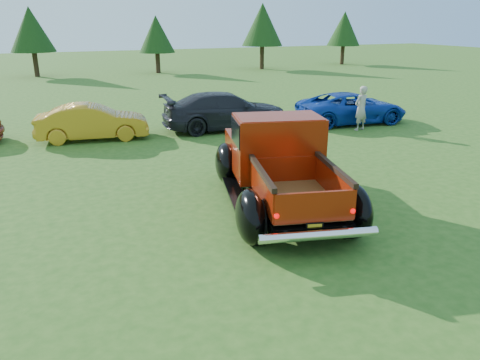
% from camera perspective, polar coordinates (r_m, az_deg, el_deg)
% --- Properties ---
extents(ground, '(120.00, 120.00, 0.00)m').
position_cam_1_polar(ground, '(9.40, -1.26, -6.84)').
color(ground, '#2B5618').
rests_on(ground, ground).
extents(tree_mid_left, '(3.20, 3.20, 5.00)m').
position_cam_1_polar(tree_mid_left, '(38.85, -24.12, 16.40)').
color(tree_mid_left, '#332114').
rests_on(tree_mid_left, ground).
extents(tree_mid_right, '(2.82, 2.82, 4.40)m').
position_cam_1_polar(tree_mid_right, '(38.95, -10.17, 17.09)').
color(tree_mid_right, '#332114').
rests_on(tree_mid_right, ground).
extents(tree_east, '(3.46, 3.46, 5.40)m').
position_cam_1_polar(tree_east, '(41.53, 2.75, 18.39)').
color(tree_east, '#332114').
rests_on(tree_east, ground).
extents(tree_far_east, '(3.07, 3.07, 4.80)m').
position_cam_1_polar(tree_far_east, '(47.00, 12.58, 17.56)').
color(tree_far_east, '#332114').
rests_on(tree_far_east, ground).
extents(pickup_truck, '(3.63, 5.80, 2.03)m').
position_cam_1_polar(pickup_truck, '(10.93, 4.55, 2.30)').
color(pickup_truck, black).
rests_on(pickup_truck, ground).
extents(show_car_yellow, '(4.01, 1.89, 1.27)m').
position_cam_1_polar(show_car_yellow, '(17.53, -17.55, 6.75)').
color(show_car_yellow, orange).
rests_on(show_car_yellow, ground).
extents(show_car_grey, '(5.07, 2.35, 1.43)m').
position_cam_1_polar(show_car_grey, '(18.41, -1.73, 8.43)').
color(show_car_grey, black).
rests_on(show_car_grey, ground).
extents(show_car_blue, '(4.74, 2.62, 1.26)m').
position_cam_1_polar(show_car_blue, '(20.08, 13.47, 8.56)').
color(show_car_blue, '#0E339B').
rests_on(show_car_blue, ground).
extents(spectator, '(0.70, 0.54, 1.71)m').
position_cam_1_polar(spectator, '(18.77, 14.53, 8.46)').
color(spectator, '#A49C8E').
rests_on(spectator, ground).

